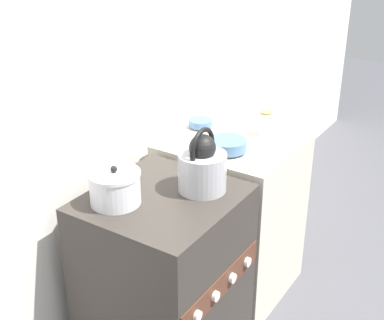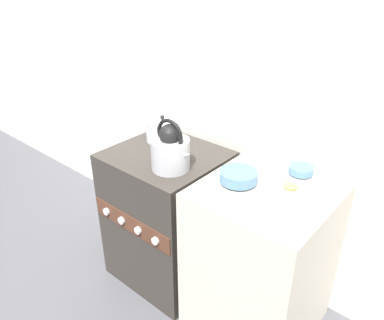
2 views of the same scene
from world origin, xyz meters
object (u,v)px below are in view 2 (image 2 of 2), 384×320
object	(u,v)px
storage_jar	(289,199)
enamel_bowl	(238,176)
stove	(168,216)
kettle	(171,150)
small_ceramic_bowl	(301,170)
cooking_pot	(163,130)

from	to	relation	value
storage_jar	enamel_bowl	bearing A→B (deg)	169.11
stove	enamel_bowl	bearing A→B (deg)	-1.84
kettle	enamel_bowl	world-z (taller)	kettle
stove	enamel_bowl	distance (m)	0.70
stove	enamel_bowl	xyz separation A→B (m)	(0.51, -0.02, 0.48)
stove	small_ceramic_bowl	xyz separation A→B (m)	(0.70, 0.26, 0.47)
cooking_pot	storage_jar	bearing A→B (deg)	-12.03
stove	kettle	distance (m)	0.57
small_ceramic_bowl	enamel_bowl	bearing A→B (deg)	-125.35
stove	cooking_pot	bearing A→B (deg)	137.72
kettle	enamel_bowl	bearing A→B (deg)	13.37
enamel_bowl	small_ceramic_bowl	distance (m)	0.34
storage_jar	small_ceramic_bowl	bearing A→B (deg)	106.70
small_ceramic_bowl	storage_jar	bearing A→B (deg)	-73.30
cooking_pot	kettle	bearing A→B (deg)	-39.19
kettle	storage_jar	size ratio (longest dim) A/B	2.20
stove	enamel_bowl	world-z (taller)	enamel_bowl
stove	storage_jar	distance (m)	0.95
kettle	cooking_pot	world-z (taller)	kettle
cooking_pot	storage_jar	distance (m)	0.96
enamel_bowl	small_ceramic_bowl	bearing A→B (deg)	54.65
stove	small_ceramic_bowl	world-z (taller)	small_ceramic_bowl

